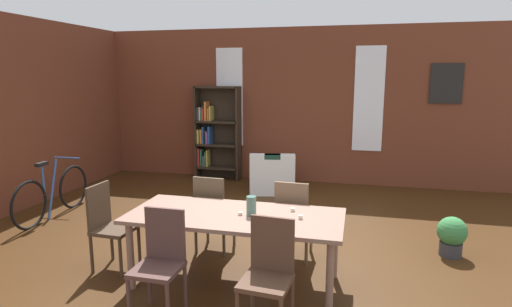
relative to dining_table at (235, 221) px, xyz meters
name	(u,v)px	position (x,y,z in m)	size (l,w,h in m)	color
ground_plane	(251,251)	(-0.04, 0.79, -0.67)	(10.24, 10.24, 0.00)	#3E240F
back_wall_brick	(297,106)	(-0.04, 4.46, 0.85)	(8.87, 0.12, 3.04)	brown
window_pane_0	(230,97)	(-1.42, 4.39, 1.00)	(0.55, 0.02, 1.97)	white
window_pane_1	(369,99)	(1.34, 4.39, 1.00)	(0.55, 0.02, 1.97)	white
dining_table	(235,221)	(0.00, 0.00, 0.00)	(2.16, 0.93, 0.74)	#846050
vase_on_table	(251,206)	(0.17, 0.00, 0.17)	(0.10, 0.10, 0.20)	#4C7266
tealight_candle_0	(293,210)	(0.55, 0.22, 0.09)	(0.04, 0.04, 0.04)	silver
tealight_candle_1	(240,214)	(0.06, -0.01, 0.09)	(0.04, 0.04, 0.03)	silver
tealight_candle_2	(301,217)	(0.66, 0.01, 0.09)	(0.04, 0.04, 0.04)	silver
dining_chair_far_right	(293,217)	(0.48, 0.69, -0.15)	(0.42, 0.42, 0.95)	brown
dining_chair_near_left	(160,259)	(-0.49, -0.69, -0.15)	(0.40, 0.40, 0.95)	#4D312D
dining_chair_head_left	(109,224)	(-1.45, 0.00, -0.15)	(0.42, 0.42, 0.95)	#423022
dining_chair_near_right	(268,271)	(0.49, -0.69, -0.15)	(0.43, 0.43, 0.95)	#4E3323
dining_chair_far_left	(213,211)	(-0.49, 0.69, -0.15)	(0.42, 0.42, 0.95)	brown
bookshelf_tall	(215,132)	(-1.69, 4.21, 0.30)	(0.92, 0.32, 1.90)	#2D2319
armchair_white	(272,177)	(-0.33, 3.50, -0.39)	(0.94, 0.94, 0.75)	silver
bicycle_second	(53,194)	(-3.28, 1.33, -0.32)	(0.44, 1.71, 0.90)	black
potted_plant_by_shelf	(452,235)	(2.30, 1.25, -0.41)	(0.34, 0.34, 0.48)	#333338
framed_picture	(446,83)	(2.68, 4.38, 1.31)	(0.56, 0.03, 0.72)	black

